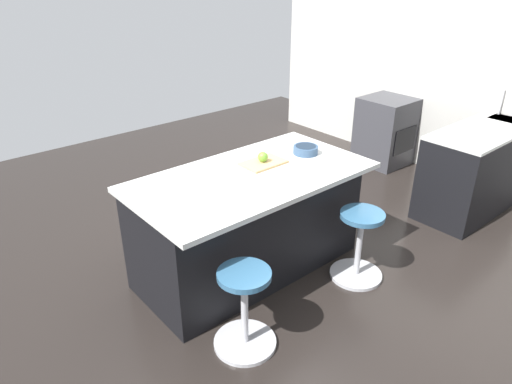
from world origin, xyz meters
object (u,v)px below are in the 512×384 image
at_px(stool_by_window, 359,247).
at_px(cutting_board, 263,163).
at_px(stool_middle, 245,312).
at_px(kitchen_island, 248,221).
at_px(apple_green, 263,157).
at_px(fruit_bowl, 306,149).
at_px(oven_range, 385,131).

relative_size(stool_by_window, cutting_board, 1.70).
bearing_deg(stool_by_window, stool_middle, 0.00).
bearing_deg(stool_middle, kitchen_island, -131.30).
relative_size(apple_green, fruit_bowl, 0.39).
relative_size(stool_middle, apple_green, 7.17).
distance_m(kitchen_island, apple_green, 0.55).
xyz_separation_m(cutting_board, fruit_bowl, (-0.43, 0.06, 0.03)).
bearing_deg(cutting_board, stool_by_window, 118.35).
xyz_separation_m(oven_range, stool_middle, (3.48, 1.38, -0.14)).
bearing_deg(cutting_board, oven_range, -166.57).
height_order(stool_by_window, apple_green, apple_green).
bearing_deg(fruit_bowl, apple_green, -8.79).
distance_m(kitchen_island, stool_by_window, 0.94).
relative_size(oven_range, fruit_bowl, 3.99).
relative_size(stool_middle, fruit_bowl, 2.83).
bearing_deg(oven_range, apple_green, 13.32).
bearing_deg(stool_by_window, apple_green, -61.68).
xyz_separation_m(oven_range, fruit_bowl, (2.23, 0.70, 0.51)).
height_order(oven_range, stool_middle, oven_range).
height_order(stool_middle, fruit_bowl, fruit_bowl).
relative_size(oven_range, cutting_board, 2.40).
relative_size(stool_by_window, stool_middle, 1.00).
bearing_deg(apple_green, cutting_board, 113.57).
bearing_deg(oven_range, cutting_board, 13.43).
xyz_separation_m(kitchen_island, fruit_bowl, (-0.64, 0.01, 0.49)).
relative_size(kitchen_island, cutting_board, 5.38).
distance_m(stool_by_window, apple_green, 1.09).
relative_size(kitchen_island, apple_green, 22.66).
height_order(oven_range, fruit_bowl, fruit_bowl).
height_order(stool_by_window, stool_middle, same).
bearing_deg(fruit_bowl, stool_middle, 28.68).
distance_m(stool_middle, apple_green, 1.30).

